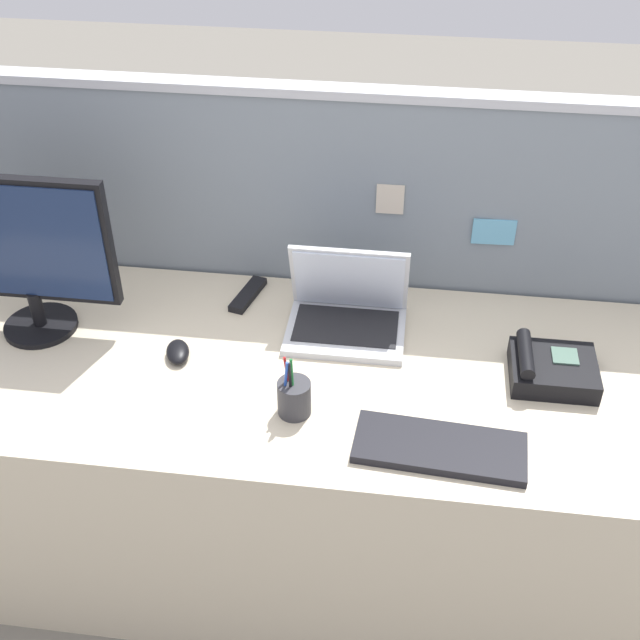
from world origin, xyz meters
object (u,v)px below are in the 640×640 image
at_px(computer_mouse_right_hand, 178,351).
at_px(keyboard_main, 440,448).
at_px(desk_phone, 551,369).
at_px(laptop, 347,308).
at_px(desktop_monitor, 23,249).
at_px(tv_remote, 248,295).
at_px(pen_cup, 294,397).

bearing_deg(computer_mouse_right_hand, keyboard_main, -38.60).
relative_size(desk_phone, keyboard_main, 0.54).
distance_m(laptop, keyboard_main, 0.52).
bearing_deg(desktop_monitor, keyboard_main, -17.01).
xyz_separation_m(laptop, computer_mouse_right_hand, (-0.43, -0.18, -0.05)).
distance_m(laptop, tv_remote, 0.32).
bearing_deg(laptop, desktop_monitor, -172.81).
distance_m(desk_phone, tv_remote, 0.87).
xyz_separation_m(laptop, desk_phone, (0.54, -0.15, -0.03)).
distance_m(laptop, desk_phone, 0.56).
bearing_deg(tv_remote, desk_phone, -2.44).
relative_size(desktop_monitor, desk_phone, 2.26).
relative_size(keyboard_main, tv_remote, 2.32).
relative_size(computer_mouse_right_hand, pen_cup, 0.59).
distance_m(keyboard_main, tv_remote, 0.78).
bearing_deg(computer_mouse_right_hand, tv_remote, 47.61).
xyz_separation_m(desk_phone, pen_cup, (-0.63, -0.21, 0.02)).
bearing_deg(desktop_monitor, laptop, 7.19).
height_order(computer_mouse_right_hand, pen_cup, pen_cup).
xyz_separation_m(desk_phone, keyboard_main, (-0.27, -0.29, -0.02)).
xyz_separation_m(desk_phone, computer_mouse_right_hand, (-0.97, -0.03, -0.02)).
distance_m(desk_phone, keyboard_main, 0.40).
distance_m(desk_phone, pen_cup, 0.66).
bearing_deg(desktop_monitor, pen_cup, -18.51).
xyz_separation_m(computer_mouse_right_hand, pen_cup, (0.34, -0.17, 0.03)).
height_order(pen_cup, tv_remote, pen_cup).
bearing_deg(pen_cup, laptop, 75.61).
height_order(laptop, pen_cup, laptop).
height_order(desktop_monitor, desk_phone, desktop_monitor).
relative_size(pen_cup, tv_remote, 0.99).
relative_size(laptop, computer_mouse_right_hand, 3.21).
distance_m(desktop_monitor, pen_cup, 0.81).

